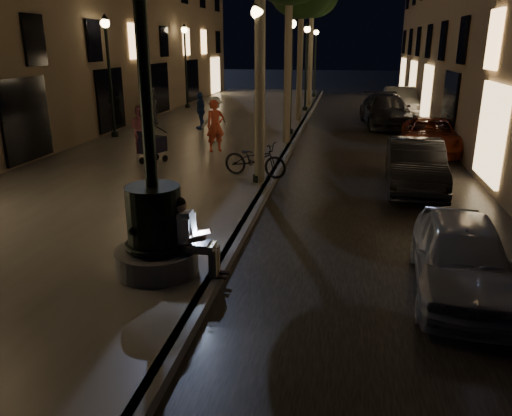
% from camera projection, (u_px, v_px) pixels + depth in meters
% --- Properties ---
extents(ground, '(120.00, 120.00, 0.00)m').
position_uv_depth(ground, '(294.00, 143.00, 20.59)').
color(ground, black).
rests_on(ground, ground).
extents(cobble_lane, '(6.00, 45.00, 0.02)m').
position_uv_depth(cobble_lane, '(368.00, 145.00, 20.09)').
color(cobble_lane, black).
rests_on(cobble_lane, ground).
extents(promenade, '(8.00, 45.00, 0.20)m').
position_uv_depth(promenade, '(200.00, 137.00, 21.22)').
color(promenade, '#625E56').
rests_on(promenade, ground).
extents(curb_strip, '(0.25, 45.00, 0.20)m').
position_uv_depth(curb_strip, '(294.00, 140.00, 20.56)').
color(curb_strip, '#59595B').
rests_on(curb_strip, ground).
extents(fountain_lamppost, '(1.40, 1.40, 5.21)m').
position_uv_depth(fountain_lamppost, '(154.00, 215.00, 8.22)').
color(fountain_lamppost, '#59595B').
rests_on(fountain_lamppost, promenade).
extents(seated_man_laptop, '(0.97, 0.33, 1.34)m').
position_uv_depth(seated_man_laptop, '(190.00, 234.00, 8.22)').
color(seated_man_laptop, tan).
rests_on(seated_man_laptop, promenade).
extents(lamp_curb_a, '(0.36, 0.36, 4.81)m').
position_uv_depth(lamp_curb_a, '(258.00, 70.00, 13.08)').
color(lamp_curb_a, black).
rests_on(lamp_curb_a, promenade).
extents(lamp_curb_b, '(0.36, 0.36, 4.81)m').
position_uv_depth(lamp_curb_b, '(291.00, 60.00, 20.56)').
color(lamp_curb_b, black).
rests_on(lamp_curb_b, promenade).
extents(lamp_curb_c, '(0.36, 0.36, 4.81)m').
position_uv_depth(lamp_curb_c, '(307.00, 56.00, 28.04)').
color(lamp_curb_c, black).
rests_on(lamp_curb_c, promenade).
extents(lamp_curb_d, '(0.36, 0.36, 4.81)m').
position_uv_depth(lamp_curb_d, '(315.00, 53.00, 35.52)').
color(lamp_curb_d, black).
rests_on(lamp_curb_d, promenade).
extents(lamp_left_b, '(0.36, 0.36, 4.81)m').
position_uv_depth(lamp_left_b, '(108.00, 61.00, 19.87)').
color(lamp_left_b, black).
rests_on(lamp_left_b, promenade).
extents(lamp_left_c, '(0.36, 0.36, 4.81)m').
position_uv_depth(lamp_left_c, '(185.00, 55.00, 29.22)').
color(lamp_left_c, black).
rests_on(lamp_left_c, promenade).
extents(stroller, '(0.77, 1.15, 1.18)m').
position_uv_depth(stroller, '(153.00, 145.00, 16.04)').
color(stroller, black).
rests_on(stroller, promenade).
extents(car_front, '(1.77, 3.77, 1.25)m').
position_uv_depth(car_front, '(462.00, 256.00, 8.06)').
color(car_front, '#B7B9C0').
rests_on(car_front, ground).
extents(car_second, '(1.61, 4.21, 1.37)m').
position_uv_depth(car_second, '(415.00, 166.00, 13.80)').
color(car_second, black).
rests_on(car_second, ground).
extents(car_third, '(2.52, 4.70, 1.25)m').
position_uv_depth(car_third, '(430.00, 136.00, 18.58)').
color(car_third, maroon).
rests_on(car_third, ground).
extents(car_rear, '(2.64, 5.41, 1.52)m').
position_uv_depth(car_rear, '(386.00, 110.00, 24.56)').
color(car_rear, '#29292D').
rests_on(car_rear, ground).
extents(car_fifth, '(1.69, 4.71, 1.54)m').
position_uv_depth(car_fifth, '(400.00, 101.00, 28.53)').
color(car_fifth, gray).
rests_on(car_fifth, ground).
extents(pedestrian_red, '(0.80, 0.73, 1.82)m').
position_uv_depth(pedestrian_red, '(215.00, 126.00, 17.72)').
color(pedestrian_red, '#CE4429').
rests_on(pedestrian_red, promenade).
extents(pedestrian_pink, '(0.98, 0.87, 1.67)m').
position_uv_depth(pedestrian_pink, '(141.00, 129.00, 17.47)').
color(pedestrian_pink, '#BF6578').
rests_on(pedestrian_pink, promenade).
extents(pedestrian_white, '(1.26, 1.27, 1.76)m').
position_uv_depth(pedestrian_white, '(215.00, 119.00, 19.46)').
color(pedestrian_white, white).
rests_on(pedestrian_white, promenade).
extents(pedestrian_blue, '(0.87, 1.03, 1.65)m').
position_uv_depth(pedestrian_blue, '(200.00, 110.00, 22.47)').
color(pedestrian_blue, navy).
rests_on(pedestrian_blue, promenade).
extents(pedestrian_dark, '(0.60, 0.89, 1.76)m').
position_uv_depth(pedestrian_dark, '(151.00, 106.00, 23.47)').
color(pedestrian_dark, '#302F34').
rests_on(pedestrian_dark, promenade).
extents(bicycle, '(2.02, 1.09, 1.01)m').
position_uv_depth(bicycle, '(255.00, 159.00, 14.45)').
color(bicycle, black).
rests_on(bicycle, promenade).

